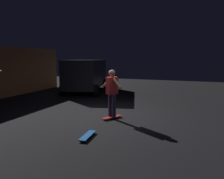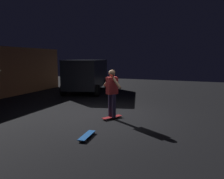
# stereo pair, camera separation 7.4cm
# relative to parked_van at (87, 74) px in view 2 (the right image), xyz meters

# --- Properties ---
(ground_plane) EXTENTS (28.00, 28.00, 0.00)m
(ground_plane) POSITION_rel_parked_van_xyz_m (-5.00, -3.56, -1.16)
(ground_plane) COLOR black
(parked_van) EXTENTS (4.93, 3.19, 2.03)m
(parked_van) POSITION_rel_parked_van_xyz_m (0.00, 0.00, 0.00)
(parked_van) COLOR black
(parked_van) RESTS_ON ground_plane
(skateboard_ridden) EXTENTS (0.77, 0.58, 0.07)m
(skateboard_ridden) POSITION_rel_parked_van_xyz_m (-5.26, -3.83, -1.11)
(skateboard_ridden) COLOR #AD1E23
(skateboard_ridden) RESTS_ON ground_plane
(skateboard_spare) EXTENTS (0.79, 0.27, 0.07)m
(skateboard_spare) POSITION_rel_parked_van_xyz_m (-7.17, -3.86, -1.11)
(skateboard_spare) COLOR #1959B2
(skateboard_spare) RESTS_ON ground_plane
(skater) EXTENTS (0.59, 0.88, 1.67)m
(skater) POSITION_rel_parked_van_xyz_m (-5.26, -3.83, -0.12)
(skater) COLOR #382D4C
(skater) RESTS_ON skateboard_ridden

